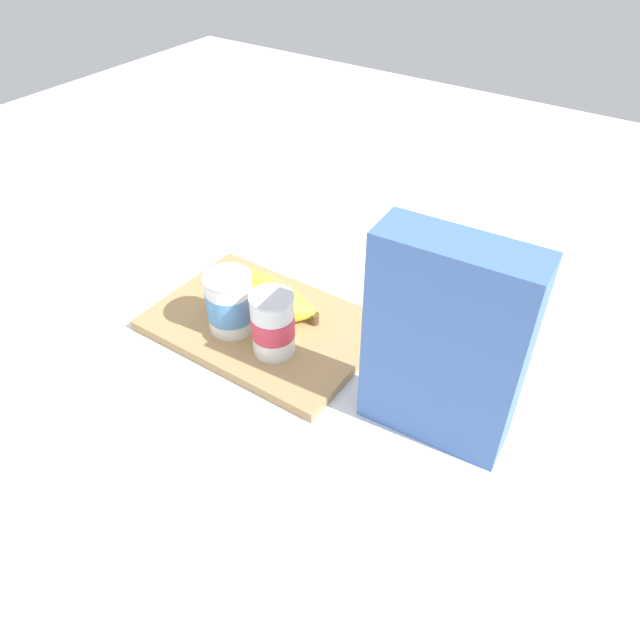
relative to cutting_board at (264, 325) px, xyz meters
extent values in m
plane|color=white|center=(0.00, 0.00, -0.01)|extent=(2.40, 2.40, 0.00)
cube|color=tan|center=(0.00, 0.00, 0.00)|extent=(0.34, 0.23, 0.02)
cube|color=#4770B7|center=(-0.30, 0.03, 0.13)|extent=(0.19, 0.08, 0.28)
cylinder|color=white|center=(-0.05, 0.04, 0.05)|extent=(0.06, 0.06, 0.09)
cylinder|color=#DB384C|center=(-0.05, 0.04, 0.05)|extent=(0.06, 0.06, 0.03)
cylinder|color=silver|center=(-0.05, 0.04, 0.10)|extent=(0.06, 0.06, 0.00)
cylinder|color=white|center=(0.03, 0.04, 0.05)|extent=(0.07, 0.07, 0.09)
cylinder|color=#5193D1|center=(0.03, 0.04, 0.05)|extent=(0.07, 0.07, 0.04)
cylinder|color=silver|center=(0.03, 0.04, 0.10)|extent=(0.07, 0.07, 0.00)
ellipsoid|color=yellow|center=(0.02, -0.05, 0.02)|extent=(0.19, 0.07, 0.03)
ellipsoid|color=yellow|center=(0.01, -0.03, 0.03)|extent=(0.17, 0.05, 0.04)
ellipsoid|color=yellow|center=(0.01, -0.01, 0.03)|extent=(0.18, 0.10, 0.04)
ellipsoid|color=yellow|center=(-0.01, 0.00, 0.03)|extent=(0.14, 0.12, 0.04)
cylinder|color=brown|center=(-0.07, -0.04, 0.02)|extent=(0.01, 0.01, 0.02)
camera|label=1|loc=(-0.47, 0.53, 0.59)|focal=33.74mm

